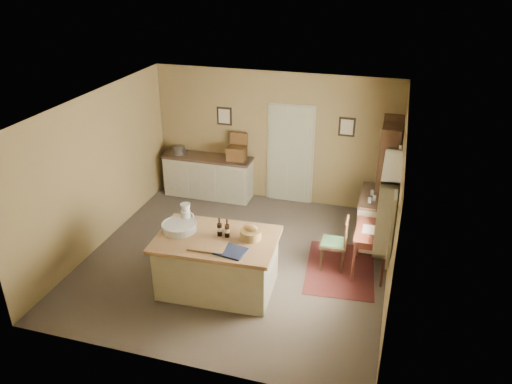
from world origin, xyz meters
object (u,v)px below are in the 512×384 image
Objects in this scene: writing_desk at (372,235)px; sideboard at (209,175)px; right_cabinet at (375,218)px; work_island at (217,262)px; desk_chair at (333,243)px; shelving_unit at (389,178)px.

sideboard is at bearing 151.80° from writing_desk.
writing_desk is at bearing -89.99° from right_cabinet.
sideboard is 2.17× the size of writing_desk.
writing_desk is (2.23, 1.15, 0.19)m from work_island.
right_cabinet is at bearing 40.92° from work_island.
writing_desk is 0.97× the size of desk_chair.
work_island is 0.89× the size of shelving_unit.
shelving_unit reaches higher than work_island.
right_cabinet is (2.23, 2.15, -0.02)m from work_island.
sideboard is 4.02m from writing_desk.
sideboard is 3.54m from desk_chair.
right_cabinet is at bearing 58.46° from desk_chair.
desk_chair is (-0.60, -0.06, -0.22)m from writing_desk.
desk_chair is at bearing -174.47° from writing_desk.
desk_chair is 0.43× the size of shelving_unit.
work_island reaches higher than desk_chair.
right_cabinet is 0.77m from shelving_unit.
desk_chair reaches higher than writing_desk.
shelving_unit is at bearing 61.53° from desk_chair.
right_cabinet is at bearing 90.01° from writing_desk.
writing_desk is 0.64m from desk_chair.
work_island is at bearing -135.97° from right_cabinet.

